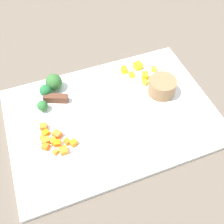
# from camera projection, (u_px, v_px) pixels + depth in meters

# --- Properties ---
(ground_plane) EXTENTS (4.00, 4.00, 0.00)m
(ground_plane) POSITION_uv_depth(u_px,v_px,m) (112.00, 117.00, 0.66)
(ground_plane) COLOR brown
(cutting_board) EXTENTS (0.51, 0.35, 0.01)m
(cutting_board) POSITION_uv_depth(u_px,v_px,m) (112.00, 116.00, 0.65)
(cutting_board) COLOR white
(cutting_board) RESTS_ON ground_plane
(prep_bowl) EXTENTS (0.07, 0.07, 0.04)m
(prep_bowl) POSITION_uv_depth(u_px,v_px,m) (162.00, 87.00, 0.68)
(prep_bowl) COLOR olive
(prep_bowl) RESTS_ON cutting_board
(chef_knife) EXTENTS (0.27, 0.12, 0.02)m
(chef_knife) POSITION_uv_depth(u_px,v_px,m) (77.00, 100.00, 0.67)
(chef_knife) COLOR silver
(chef_knife) RESTS_ON cutting_board
(carrot_dice_0) EXTENTS (0.02, 0.02, 0.01)m
(carrot_dice_0) POSITION_uv_depth(u_px,v_px,m) (45.00, 141.00, 0.60)
(carrot_dice_0) COLOR orange
(carrot_dice_0) RESTS_ON cutting_board
(carrot_dice_1) EXTENTS (0.02, 0.02, 0.01)m
(carrot_dice_1) POSITION_uv_depth(u_px,v_px,m) (57.00, 143.00, 0.59)
(carrot_dice_1) COLOR orange
(carrot_dice_1) RESTS_ON cutting_board
(carrot_dice_2) EXTENTS (0.02, 0.02, 0.01)m
(carrot_dice_2) POSITION_uv_depth(u_px,v_px,m) (46.00, 132.00, 0.61)
(carrot_dice_2) COLOR orange
(carrot_dice_2) RESTS_ON cutting_board
(carrot_dice_3) EXTENTS (0.02, 0.02, 0.01)m
(carrot_dice_3) POSITION_uv_depth(u_px,v_px,m) (64.00, 151.00, 0.58)
(carrot_dice_3) COLOR orange
(carrot_dice_3) RESTS_ON cutting_board
(carrot_dice_4) EXTENTS (0.02, 0.02, 0.02)m
(carrot_dice_4) POSITION_uv_depth(u_px,v_px,m) (57.00, 134.00, 0.61)
(carrot_dice_4) COLOR orange
(carrot_dice_4) RESTS_ON cutting_board
(carrot_dice_5) EXTENTS (0.02, 0.02, 0.01)m
(carrot_dice_5) POSITION_uv_depth(u_px,v_px,m) (74.00, 143.00, 0.59)
(carrot_dice_5) COLOR orange
(carrot_dice_5) RESTS_ON cutting_board
(carrot_dice_6) EXTENTS (0.02, 0.02, 0.01)m
(carrot_dice_6) POSITION_uv_depth(u_px,v_px,m) (44.00, 127.00, 0.62)
(carrot_dice_6) COLOR orange
(carrot_dice_6) RESTS_ON cutting_board
(carrot_dice_7) EXTENTS (0.02, 0.02, 0.01)m
(carrot_dice_7) POSITION_uv_depth(u_px,v_px,m) (43.00, 138.00, 0.60)
(carrot_dice_7) COLOR orange
(carrot_dice_7) RESTS_ON cutting_board
(carrot_dice_8) EXTENTS (0.02, 0.02, 0.01)m
(carrot_dice_8) POSITION_uv_depth(u_px,v_px,m) (53.00, 141.00, 0.60)
(carrot_dice_8) COLOR orange
(carrot_dice_8) RESTS_ON cutting_board
(carrot_dice_9) EXTENTS (0.02, 0.02, 0.01)m
(carrot_dice_9) POSITION_uv_depth(u_px,v_px,m) (46.00, 147.00, 0.59)
(carrot_dice_9) COLOR orange
(carrot_dice_9) RESTS_ON cutting_board
(carrot_dice_10) EXTENTS (0.02, 0.01, 0.01)m
(carrot_dice_10) POSITION_uv_depth(u_px,v_px,m) (55.00, 152.00, 0.58)
(carrot_dice_10) COLOR orange
(carrot_dice_10) RESTS_ON cutting_board
(carrot_dice_11) EXTENTS (0.02, 0.02, 0.01)m
(carrot_dice_11) POSITION_uv_depth(u_px,v_px,m) (67.00, 141.00, 0.60)
(carrot_dice_11) COLOR orange
(carrot_dice_11) RESTS_ON cutting_board
(pepper_dice_0) EXTENTS (0.02, 0.02, 0.02)m
(pepper_dice_0) POSITION_uv_depth(u_px,v_px,m) (145.00, 76.00, 0.72)
(pepper_dice_0) COLOR yellow
(pepper_dice_0) RESTS_ON cutting_board
(pepper_dice_1) EXTENTS (0.01, 0.01, 0.01)m
(pepper_dice_1) POSITION_uv_depth(u_px,v_px,m) (132.00, 75.00, 0.72)
(pepper_dice_1) COLOR yellow
(pepper_dice_1) RESTS_ON cutting_board
(pepper_dice_2) EXTENTS (0.02, 0.02, 0.02)m
(pepper_dice_2) POSITION_uv_depth(u_px,v_px,m) (138.00, 66.00, 0.74)
(pepper_dice_2) COLOR yellow
(pepper_dice_2) RESTS_ON cutting_board
(pepper_dice_3) EXTENTS (0.02, 0.02, 0.01)m
(pepper_dice_3) POSITION_uv_depth(u_px,v_px,m) (154.00, 69.00, 0.74)
(pepper_dice_3) COLOR yellow
(pepper_dice_3) RESTS_ON cutting_board
(pepper_dice_4) EXTENTS (0.02, 0.02, 0.02)m
(pepper_dice_4) POSITION_uv_depth(u_px,v_px,m) (124.00, 70.00, 0.73)
(pepper_dice_4) COLOR yellow
(pepper_dice_4) RESTS_ON cutting_board
(pepper_dice_5) EXTENTS (0.02, 0.02, 0.01)m
(pepper_dice_5) POSITION_uv_depth(u_px,v_px,m) (145.00, 82.00, 0.71)
(pepper_dice_5) COLOR yellow
(pepper_dice_5) RESTS_ON cutting_board
(broccoli_floret_0) EXTENTS (0.03, 0.03, 0.04)m
(broccoli_floret_0) POSITION_uv_depth(u_px,v_px,m) (46.00, 91.00, 0.67)
(broccoli_floret_0) COLOR #94BC6A
(broccoli_floret_0) RESTS_ON cutting_board
(broccoli_floret_1) EXTENTS (0.03, 0.03, 0.03)m
(broccoli_floret_1) POSITION_uv_depth(u_px,v_px,m) (42.00, 106.00, 0.65)
(broccoli_floret_1) COLOR #95BB5B
(broccoli_floret_1) RESTS_ON cutting_board
(broccoli_floret_2) EXTENTS (0.04, 0.04, 0.05)m
(broccoli_floret_2) POSITION_uv_depth(u_px,v_px,m) (54.00, 82.00, 0.68)
(broccoli_floret_2) COLOR #91B965
(broccoli_floret_2) RESTS_ON cutting_board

